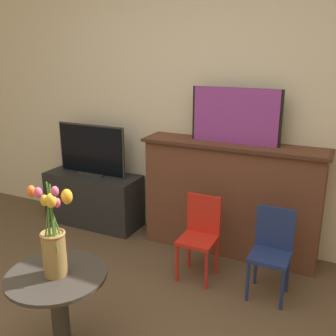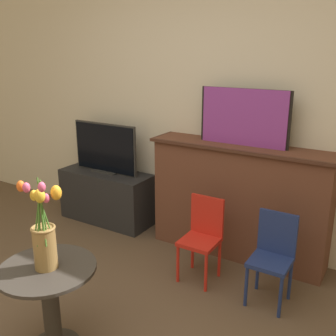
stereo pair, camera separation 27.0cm
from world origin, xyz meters
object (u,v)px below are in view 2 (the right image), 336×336
Objects in this scene: chair_red at (203,234)px; chair_blue at (273,253)px; vase_tulips at (44,237)px; tv_monitor at (105,149)px; painting at (244,117)px.

chair_red and chair_blue have the same top height.
chair_blue is at bearing 51.14° from vase_tulips.
chair_red is 1.00× the size of chair_blue.
chair_red is (1.32, -0.44, -0.40)m from tv_monitor.
chair_blue is (0.55, -0.01, 0.00)m from chair_red.
vase_tulips reaches higher than tv_monitor.
tv_monitor is 1.96m from chair_blue.
painting is 1.79m from vase_tulips.
tv_monitor is 1.44m from chair_red.
painting is 0.97m from chair_red.
painting reaches higher than chair_blue.
chair_red is 0.55m from chair_blue.
chair_red is 1.29m from vase_tulips.
tv_monitor is (-1.41, -0.05, -0.43)m from painting.
vase_tulips is (0.93, -1.61, -0.02)m from tv_monitor.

